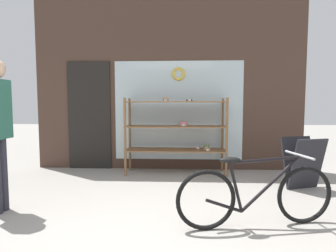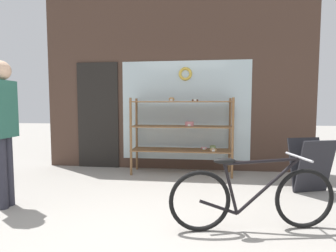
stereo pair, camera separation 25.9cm
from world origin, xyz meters
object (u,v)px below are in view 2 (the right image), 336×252
display_case (182,128)px  bicycle (252,197)px  sandwich_board (311,165)px  pedestrian (3,121)px

display_case → bicycle: (0.84, -2.10, -0.51)m
sandwich_board → bicycle: bearing=-146.7°
display_case → pedestrian: size_ratio=1.02×
bicycle → pedestrian: 2.98m
sandwich_board → pedestrian: pedestrian is taller
bicycle → sandwich_board: 1.68m
display_case → bicycle: size_ratio=1.09×
bicycle → sandwich_board: size_ratio=2.18×
display_case → pedestrian: 2.77m
sandwich_board → display_case: bearing=139.9°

